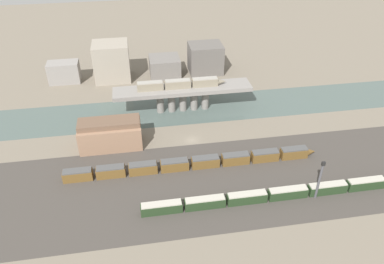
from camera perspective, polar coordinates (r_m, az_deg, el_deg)
name	(u,v)px	position (r m, az deg, el deg)	size (l,w,h in m)	color
ground_plane	(192,140)	(137.78, -0.06, -1.22)	(400.00, 400.00, 0.00)	#756B5B
railbed_yard	(204,183)	(119.27, 1.81, -7.80)	(280.00, 42.00, 0.01)	#423D38
river_water	(183,110)	(156.24, -1.37, 3.42)	(320.00, 23.30, 0.01)	#4C5B56
bridge	(183,93)	(152.34, -1.41, 6.00)	(55.72, 9.83, 10.35)	gray
train_on_bridge	(181,84)	(150.39, -1.69, 7.35)	(35.97, 2.81, 3.49)	gray
train_yard_near	(292,192)	(117.53, 15.01, -8.88)	(91.94, 2.64, 3.45)	#23381E
train_yard_mid	(194,163)	(124.04, 0.27, -4.74)	(84.67, 3.17, 3.73)	brown
warehouse_building	(110,134)	(135.29, -12.33, -0.27)	(21.72, 10.38, 10.58)	#937056
signal_tower	(319,180)	(116.00, 18.84, -6.92)	(1.00, 0.73, 13.54)	#4C4C51
city_block_far_left	(64,72)	(187.12, -18.92, 8.62)	(14.21, 8.20, 9.74)	gray
city_block_left	(112,61)	(182.53, -12.14, 10.46)	(16.36, 14.20, 17.67)	gray
city_block_center	(165,66)	(184.92, -4.18, 9.97)	(14.47, 13.45, 8.89)	slate
city_block_right	(205,58)	(186.74, 2.05, 11.16)	(16.02, 13.26, 14.10)	#605B56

